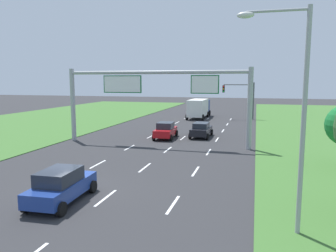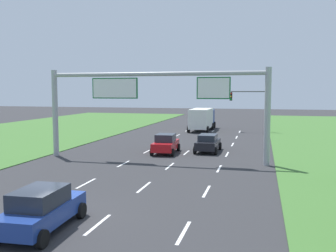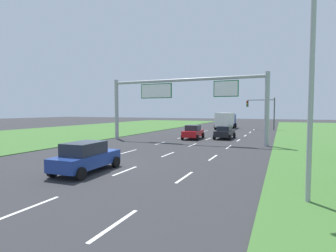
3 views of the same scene
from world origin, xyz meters
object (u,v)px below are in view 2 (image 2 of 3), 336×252
Objects in this scene: car_near_red at (166,144)px; sign_gantry at (153,97)px; box_truck at (202,118)px; traffic_light_mast at (251,102)px; car_mid_lane at (42,209)px; car_lead_silver at (208,143)px.

sign_gantry reaches higher than car_near_red.
box_truck is 1.47× the size of traffic_light_mast.
box_truck reaches higher than car_near_red.
sign_gantry reaches higher than box_truck.
sign_gantry is at bearing -94.36° from car_near_red.
sign_gantry is (-0.08, -3.38, 4.07)m from car_near_red.
car_mid_lane is (-0.12, -18.44, 0.02)m from car_near_red.
car_mid_lane is 0.52× the size of box_truck.
box_truck reaches higher than car_mid_lane.
traffic_light_mast reaches higher than car_near_red.
traffic_light_mast reaches higher than car_lead_silver.
car_lead_silver is 0.73× the size of traffic_light_mast.
car_lead_silver is 17.95m from box_truck.
traffic_light_mast is at bearing 73.78° from sign_gantry.
traffic_light_mast is (6.36, -0.04, 2.23)m from box_truck.
sign_gantry is (0.04, 15.06, 4.05)m from car_mid_lane.
box_truck reaches higher than car_lead_silver.
car_near_red is 0.96× the size of car_mid_lane.
car_near_red is at bearing 87.06° from car_mid_lane.
traffic_light_mast is (6.59, 22.64, -1.02)m from sign_gantry.
car_mid_lane is at bearing -99.97° from traffic_light_mast.
box_truck is 6.74m from traffic_light_mast.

